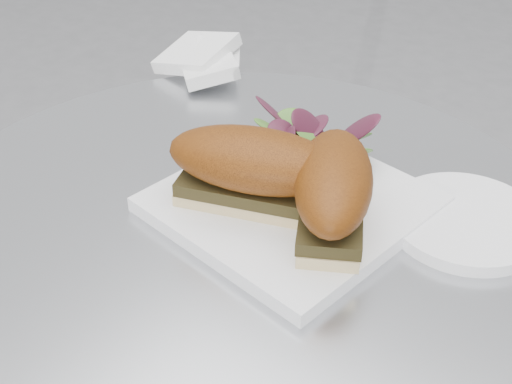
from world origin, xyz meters
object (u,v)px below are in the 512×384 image
Objects in this scene: saucer at (466,221)px; sandwich_left at (255,168)px; plate at (291,204)px; sandwich_right at (333,188)px.

sandwich_left is at bearing -148.41° from saucer.
sandwich_left reaches higher than plate.
plate is at bearing -152.16° from saucer.
sandwich_right is (0.06, -0.01, 0.05)m from plate.
sandwich_left is at bearing -108.14° from sandwich_right.
plate is 0.18m from saucer.
plate is 0.08m from sandwich_right.
sandwich_left and sandwich_right have the same top height.
saucer is at bearing 12.08° from sandwich_left.
sandwich_left reaches higher than saucer.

